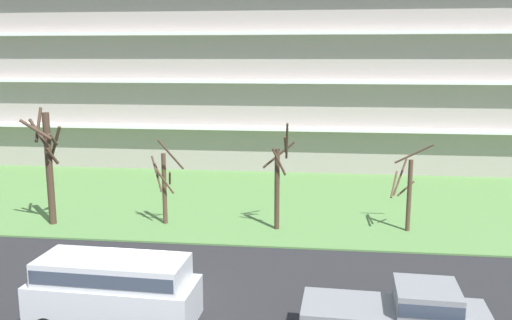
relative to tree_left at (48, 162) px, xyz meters
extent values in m
plane|color=#232326|center=(7.88, -8.00, -3.30)|extent=(160.00, 160.00, 0.00)
cube|color=#547F42|center=(7.88, 6.00, -3.26)|extent=(80.00, 16.00, 0.08)
cube|color=#9E938C|center=(7.88, 20.32, 6.74)|extent=(53.99, 12.63, 20.07)
cube|color=white|center=(7.88, 13.55, 0.05)|extent=(51.83, 0.90, 0.24)
cube|color=white|center=(7.88, 13.55, 3.39)|extent=(51.83, 0.90, 0.24)
cube|color=white|center=(7.88, 13.55, 6.74)|extent=(51.83, 0.90, 0.24)
cylinder|color=#423023|center=(0.00, 0.05, -0.42)|extent=(0.35, 0.35, 5.76)
cylinder|color=#423023|center=(-0.38, 0.02, 1.84)|extent=(0.22, 0.92, 1.68)
cylinder|color=#423023|center=(0.22, 0.43, 0.91)|extent=(0.97, 0.64, 1.74)
cylinder|color=#423023|center=(0.32, 0.03, 1.13)|extent=(0.20, 0.74, 0.70)
cylinder|color=#423023|center=(0.28, -0.07, 0.30)|extent=(0.44, 0.73, 0.90)
cylinder|color=#423023|center=(-0.15, -0.44, 1.49)|extent=(1.15, 0.50, 1.40)
cylinder|color=#423023|center=(-0.10, -0.77, 1.71)|extent=(1.73, 0.37, 1.00)
cylinder|color=#4C3828|center=(5.68, 0.78, -1.44)|extent=(0.23, 0.23, 3.71)
cylinder|color=#4C3828|center=(6.20, 0.31, 0.43)|extent=(1.06, 1.16, 1.66)
cylinder|color=#4C3828|center=(5.40, 0.48, -0.58)|extent=(0.75, 0.69, 1.74)
cylinder|color=#4C3828|center=(5.84, 0.42, -0.97)|extent=(0.84, 0.45, 1.27)
cylinder|color=#4C3828|center=(5.95, 0.87, -0.87)|extent=(0.29, 0.65, 0.79)
cylinder|color=#4C3828|center=(5.40, 0.57, -0.37)|extent=(0.53, 0.66, 0.59)
cylinder|color=#423023|center=(11.40, 0.57, -1.26)|extent=(0.25, 0.25, 4.08)
cylinder|color=#423023|center=(11.85, 0.61, 1.17)|extent=(0.21, 1.02, 1.87)
cylinder|color=#423023|center=(11.79, 0.56, 0.99)|extent=(0.13, 0.87, 0.97)
cylinder|color=#423023|center=(11.40, 1.34, 0.35)|extent=(1.61, 0.12, 1.41)
cylinder|color=#423023|center=(11.51, 0.26, 0.22)|extent=(0.74, 0.36, 1.37)
cylinder|color=#4C3828|center=(17.77, 1.04, -1.49)|extent=(0.22, 0.22, 3.61)
cylinder|color=#4C3828|center=(18.03, 1.90, 0.45)|extent=(1.80, 0.63, 1.12)
cylinder|color=#4C3828|center=(17.35, 1.37, -0.61)|extent=(0.79, 0.97, 1.73)
cylinder|color=#4C3828|center=(17.06, 1.24, -0.96)|extent=(0.51, 1.51, 1.06)
cylinder|color=#4C3828|center=(17.65, 1.44, -1.21)|extent=(0.89, 0.35, 0.77)
cube|color=slate|center=(15.73, -10.00, -2.47)|extent=(5.49, 2.25, 0.85)
cube|color=slate|center=(16.63, -10.04, -1.70)|extent=(1.88, 1.92, 0.70)
cube|color=#2D3847|center=(16.63, -10.04, -1.70)|extent=(1.85, 1.96, 0.38)
cylinder|color=black|center=(13.88, -9.02, -2.90)|extent=(0.81, 0.26, 0.80)
cube|color=#B7BABF|center=(7.16, -10.00, -2.31)|extent=(5.28, 2.22, 1.25)
cube|color=#B7BABF|center=(7.16, -10.00, -1.31)|extent=(4.68, 2.04, 0.75)
cube|color=#2D3847|center=(7.16, -10.00, -1.31)|extent=(4.59, 2.07, 0.41)
cylinder|color=black|center=(9.02, -9.19, -2.94)|extent=(0.73, 0.25, 0.72)
cylinder|color=black|center=(5.38, -9.03, -2.94)|extent=(0.73, 0.25, 0.72)
camera|label=1|loc=(13.49, -25.36, 5.21)|focal=38.50mm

